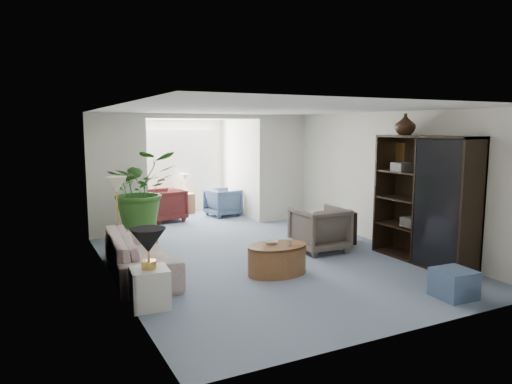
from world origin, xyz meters
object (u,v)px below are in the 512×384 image
sunroom_table (185,204)px  sunroom_chair_blue (223,202)px  floor_lamp (116,185)px  side_table_dark (341,227)px  entertainment_cabinet (424,200)px  sunroom_chair_maroon (165,205)px  coffee_cup (289,242)px  wingback_chair (319,229)px  coffee_table (277,259)px  cabinet_urn (405,124)px  coffee_bowl (271,242)px  ottoman (454,284)px  framed_picture (394,156)px  plant_pot (143,235)px  sofa (140,254)px  end_table (150,288)px  table_lamp (148,241)px

sunroom_table → sunroom_chair_blue: bearing=-45.0°
floor_lamp → side_table_dark: size_ratio=0.58×
entertainment_cabinet → sunroom_chair_maroon: entertainment_cabinet is taller
coffee_cup → wingback_chair: wingback_chair is taller
coffee_table → cabinet_urn: size_ratio=2.63×
coffee_bowl → sunroom_chair_blue: 4.78m
floor_lamp → side_table_dark: bearing=-13.0°
ottoman → framed_picture: bearing=65.1°
coffee_bowl → cabinet_urn: bearing=-2.6°
wingback_chair → plant_pot: (-2.72, 1.99, -0.24)m
plant_pot → floor_lamp: bearing=-127.5°
sunroom_chair_blue → sunroom_chair_maroon: bearing=81.2°
floor_lamp → coffee_bowl: 2.85m
sofa → sunroom_table: sofa is taller
coffee_cup → sunroom_table: 5.60m
end_table → floor_lamp: floor_lamp is taller
table_lamp → side_table_dark: 4.44m
sunroom_chair_maroon → end_table: bearing=-26.5°
framed_picture → cabinet_urn: bearing=-115.4°
coffee_cup → ottoman: size_ratio=0.23×
sofa → cabinet_urn: bearing=-97.2°
end_table → sofa: bearing=81.6°
sofa → cabinet_urn: 4.83m
entertainment_cabinet → plant_pot: size_ratio=5.21×
cabinet_urn → ottoman: cabinet_urn is taller
end_table → side_table_dark: bearing=21.3°
sunroom_chair_maroon → sunroom_table: (0.75, 0.75, -0.13)m
side_table_dark → plant_pot: 3.82m
end_table → coffee_bowl: (2.02, 0.57, 0.23)m
sofa → coffee_bowl: 1.98m
floor_lamp → wingback_chair: size_ratio=0.41×
cabinet_urn → sunroom_chair_maroon: bearing=121.1°
coffee_cup → ottoman: coffee_cup is taller
floor_lamp → side_table_dark: 4.22m
floor_lamp → sunroom_chair_maroon: 3.22m
sofa → side_table_dark: (3.90, 0.25, -0.01)m
end_table → sunroom_table: bearing=68.0°
entertainment_cabinet → plant_pot: entertainment_cabinet is taller
wingback_chair → entertainment_cabinet: size_ratio=0.42×
sofa → coffee_cup: 2.25m
sofa → cabinet_urn: size_ratio=6.06×
coffee_table → cabinet_urn: 3.20m
plant_pot → sunroom_table: size_ratio=0.78×
plant_pot → end_table: bearing=-101.8°
entertainment_cabinet → ottoman: bearing=-122.1°
table_lamp → wingback_chair: 3.67m
end_table → sunroom_table: (2.41, 5.96, 0.01)m
end_table → table_lamp: size_ratio=1.13×
sofa → end_table: (-0.20, -1.35, -0.07)m
table_lamp → ottoman: bearing=-21.7°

